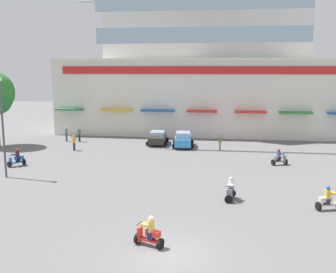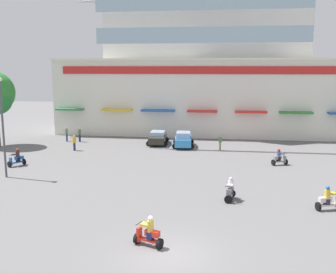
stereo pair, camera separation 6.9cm
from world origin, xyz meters
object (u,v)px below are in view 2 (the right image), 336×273
pedestrian_0 (220,141)px  pedestrian_2 (80,134)px  scooter_rider_4 (17,159)px  scooter_rider_6 (279,158)px  streetlamp_near (2,121)px  scooter_rider_5 (149,234)px  pedestrian_3 (67,133)px  parked_car_1 (183,139)px  scooter_rider_2 (328,200)px  parked_car_0 (158,138)px  pedestrian_1 (74,142)px  scooter_rider_3 (230,191)px

pedestrian_0 → pedestrian_2: size_ratio=1.00×
scooter_rider_4 → scooter_rider_6: 22.81m
scooter_rider_4 → streetlamp_near: size_ratio=0.20×
scooter_rider_5 → pedestrian_2: (-12.84, 25.32, 0.30)m
scooter_rider_4 → pedestrian_3: size_ratio=0.90×
parked_car_1 → scooter_rider_2: size_ratio=2.65×
scooter_rider_2 → streetlamp_near: size_ratio=0.20×
parked_car_1 → scooter_rider_4: (-13.43, -10.31, -0.18)m
parked_car_0 → scooter_rider_6: 14.40m
scooter_rider_2 → pedestrian_1: bearing=146.1°
pedestrian_3 → scooter_rider_4: bearing=-89.1°
scooter_rider_4 → scooter_rider_2: bearing=-17.5°
pedestrian_0 → parked_car_0: bearing=160.1°
scooter_rider_4 → pedestrian_3: (-0.18, 11.54, 0.36)m
parked_car_0 → pedestrian_0: (6.87, -2.49, 0.21)m
pedestrian_0 → pedestrian_1: size_ratio=1.00×
pedestrian_2 → streetlamp_near: 15.43m
scooter_rider_3 → pedestrian_2: 24.68m
scooter_rider_3 → scooter_rider_4: bearing=160.2°
pedestrian_0 → pedestrian_1: (-14.81, -2.02, -0.03)m
parked_car_1 → pedestrian_1: (-10.87, -3.49, 0.12)m
scooter_rider_5 → pedestrian_0: size_ratio=0.94×
pedestrian_2 → parked_car_0: bearing=-1.5°
scooter_rider_4 → pedestrian_1: (2.55, 6.82, 0.30)m
parked_car_1 → scooter_rider_4: size_ratio=2.71×
pedestrian_0 → pedestrian_1: bearing=-172.2°
scooter_rider_6 → pedestrian_2: size_ratio=0.88×
scooter_rider_2 → pedestrian_2: (-22.54, 19.08, 0.32)m
scooter_rider_3 → pedestrian_2: size_ratio=0.92×
pedestrian_3 → streetlamp_near: (1.18, -15.01, 3.43)m
parked_car_0 → pedestrian_3: (-10.67, 0.22, 0.24)m
scooter_rider_5 → pedestrian_2: size_ratio=0.94×
pedestrian_2 → streetlamp_near: bearing=-91.4°
scooter_rider_3 → scooter_rider_4: 19.28m
pedestrian_2 → scooter_rider_2: bearing=-40.3°
scooter_rider_3 → pedestrian_3: size_ratio=0.90×
pedestrian_1 → pedestrian_2: size_ratio=1.00×
scooter_rider_3 → scooter_rider_2: bearing=-9.7°
parked_car_1 → scooter_rider_3: 17.49m
scooter_rider_2 → streetlamp_near: (-22.89, 4.06, 3.81)m
streetlamp_near → pedestrian_1: bearing=81.4°
pedestrian_2 → pedestrian_3: size_ratio=0.97×
pedestrian_2 → pedestrian_3: pedestrian_3 is taller
parked_car_1 → pedestrian_1: bearing=-162.2°
scooter_rider_3 → pedestrian_3: bearing=135.4°
scooter_rider_5 → pedestrian_2: 28.39m
pedestrian_2 → scooter_rider_3: bearing=-47.2°
scooter_rider_3 → pedestrian_0: pedestrian_0 is taller
parked_car_1 → pedestrian_0: (3.93, -1.48, 0.15)m
scooter_rider_3 → scooter_rider_6: bearing=66.2°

